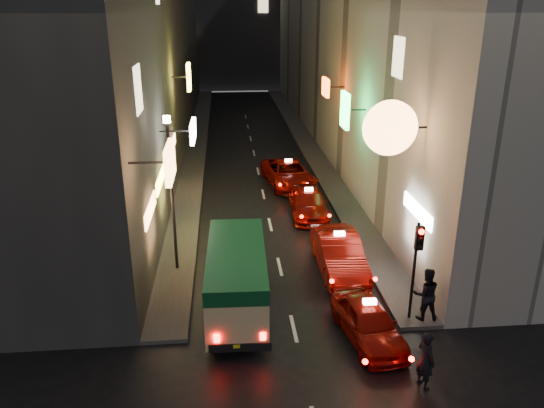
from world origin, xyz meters
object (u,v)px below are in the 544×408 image
object	(u,v)px
minibus	(237,273)
lamp_post	(171,185)
taxi_near	(368,319)
traffic_light	(417,252)
pedestrian_crossing	(426,356)

from	to	relation	value
minibus	lamp_post	world-z (taller)	lamp_post
taxi_near	lamp_post	size ratio (longest dim) A/B	0.80
taxi_near	traffic_light	xyz separation A→B (m)	(1.70, 0.76, 1.93)
taxi_near	traffic_light	world-z (taller)	traffic_light
taxi_near	minibus	bearing A→B (deg)	154.00
pedestrian_crossing	traffic_light	size ratio (longest dim) A/B	0.57
traffic_light	lamp_post	size ratio (longest dim) A/B	0.56
taxi_near	pedestrian_crossing	size ratio (longest dim) A/B	2.49
pedestrian_crossing	lamp_post	size ratio (longest dim) A/B	0.32
minibus	taxi_near	bearing A→B (deg)	-26.00
taxi_near	pedestrian_crossing	bearing A→B (deg)	-67.10
taxi_near	pedestrian_crossing	world-z (taller)	pedestrian_crossing
traffic_light	lamp_post	bearing A→B (deg)	151.09
lamp_post	taxi_near	bearing A→B (deg)	-39.14
minibus	taxi_near	world-z (taller)	minibus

